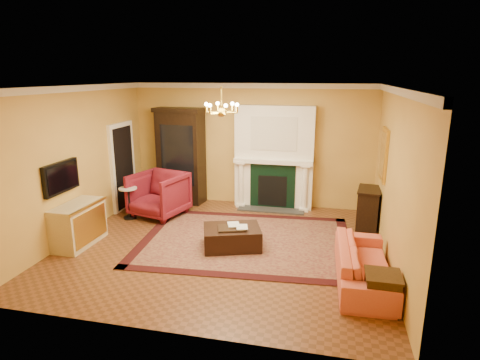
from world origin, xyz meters
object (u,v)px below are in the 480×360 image
(console_table, at_px, (368,209))
(leather_ottoman, at_px, (232,237))
(china_cabinet, at_px, (181,158))
(pedestal_table, at_px, (129,201))
(wingback_armchair, at_px, (159,192))
(commode, at_px, (79,224))
(coral_sofa, at_px, (364,258))
(end_table, at_px, (382,293))

(console_table, distance_m, leather_ottoman, 3.10)
(china_cabinet, relative_size, pedestal_table, 3.16)
(china_cabinet, xyz_separation_m, wingback_armchair, (-0.13, -1.16, -0.59))
(leather_ottoman, bearing_deg, console_table, 14.42)
(china_cabinet, bearing_deg, leather_ottoman, -45.47)
(china_cabinet, distance_m, commode, 3.27)
(coral_sofa, bearing_deg, china_cabinet, 50.54)
(commode, height_order, coral_sofa, commode)
(pedestal_table, relative_size, console_table, 0.88)
(china_cabinet, bearing_deg, commode, -100.77)
(wingback_armchair, height_order, console_table, wingback_armchair)
(pedestal_table, distance_m, end_table, 5.83)
(pedestal_table, relative_size, end_table, 1.39)
(end_table, bearing_deg, china_cabinet, 137.52)
(pedestal_table, bearing_deg, console_table, 6.92)
(end_table, bearing_deg, wingback_armchair, 147.48)
(commode, distance_m, leather_ottoman, 2.97)
(china_cabinet, distance_m, console_table, 4.68)
(china_cabinet, relative_size, leather_ottoman, 2.18)
(coral_sofa, bearing_deg, wingback_armchair, 62.25)
(wingback_armchair, bearing_deg, end_table, -17.08)
(commode, xyz_separation_m, leather_ottoman, (2.92, 0.50, -0.20))
(pedestal_table, bearing_deg, commode, -99.01)
(coral_sofa, bearing_deg, pedestal_table, 68.21)
(wingback_armchair, distance_m, pedestal_table, 0.69)
(wingback_armchair, distance_m, end_table, 5.48)
(wingback_armchair, xyz_separation_m, commode, (-0.84, -1.87, -0.15))
(pedestal_table, distance_m, coral_sofa, 5.34)
(pedestal_table, height_order, console_table, console_table)
(china_cabinet, relative_size, wingback_armchair, 2.04)
(commode, bearing_deg, console_table, 22.51)
(pedestal_table, bearing_deg, china_cabinet, 64.01)
(commode, bearing_deg, pedestal_table, 81.91)
(pedestal_table, distance_m, console_table, 5.30)
(console_table, height_order, leather_ottoman, console_table)
(coral_sofa, bearing_deg, leather_ottoman, 69.70)
(console_table, xyz_separation_m, leather_ottoman, (-2.59, -1.68, -0.20))
(end_table, xyz_separation_m, console_table, (0.06, 3.25, 0.15))
(commode, relative_size, coral_sofa, 0.53)
(commode, distance_m, end_table, 5.56)
(coral_sofa, height_order, console_table, console_table)
(wingback_armchair, relative_size, pedestal_table, 1.55)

